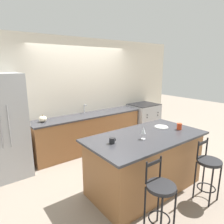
# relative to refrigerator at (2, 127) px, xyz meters

# --- Properties ---
(ground_plane) EXTENTS (18.00, 18.00, 0.00)m
(ground_plane) POSITION_rel_refrigerator_xyz_m (1.88, -0.26, -0.97)
(ground_plane) COLOR gray
(wall_back) EXTENTS (6.00, 0.07, 2.70)m
(wall_back) POSITION_rel_refrigerator_xyz_m (1.88, 0.38, 0.38)
(wall_back) COLOR beige
(wall_back) RESTS_ON ground_plane
(back_counter) EXTENTS (2.77, 0.62, 0.90)m
(back_counter) POSITION_rel_refrigerator_xyz_m (1.88, 0.09, -0.51)
(back_counter) COLOR #936038
(back_counter) RESTS_ON ground_plane
(sink_faucet) EXTENTS (0.02, 0.13, 0.22)m
(sink_faucet) POSITION_rel_refrigerator_xyz_m (1.88, 0.27, 0.07)
(sink_faucet) COLOR #ADAFB5
(sink_faucet) RESTS_ON back_counter
(kitchen_island) EXTENTS (2.00, 1.05, 0.95)m
(kitchen_island) POSITION_rel_refrigerator_xyz_m (1.81, -1.87, -0.49)
(kitchen_island) COLOR #936038
(kitchen_island) RESTS_ON ground_plane
(refrigerator) EXTENTS (0.82, 0.75, 1.93)m
(refrigerator) POSITION_rel_refrigerator_xyz_m (0.00, 0.00, 0.00)
(refrigerator) COLOR #ADAFB5
(refrigerator) RESTS_ON ground_plane
(oven_range) EXTENTS (0.80, 0.71, 0.95)m
(oven_range) POSITION_rel_refrigerator_xyz_m (3.70, 0.01, -0.49)
(oven_range) COLOR #ADAFB5
(oven_range) RESTS_ON ground_plane
(bar_stool_near) EXTENTS (0.36, 0.36, 0.96)m
(bar_stool_near) POSITION_rel_refrigerator_xyz_m (1.27, -2.64, -0.43)
(bar_stool_near) COLOR black
(bar_stool_near) RESTS_ON ground_plane
(bar_stool_far) EXTENTS (0.36, 0.36, 0.96)m
(bar_stool_far) POSITION_rel_refrigerator_xyz_m (2.36, -2.67, -0.43)
(bar_stool_far) COLOR black
(bar_stool_far) RESTS_ON ground_plane
(dinner_plate) EXTENTS (0.25, 0.25, 0.02)m
(dinner_plate) POSITION_rel_refrigerator_xyz_m (2.36, -1.74, -0.01)
(dinner_plate) COLOR white
(dinner_plate) RESTS_ON kitchen_island
(wine_glass) EXTENTS (0.07, 0.07, 0.19)m
(wine_glass) POSITION_rel_refrigerator_xyz_m (1.66, -1.95, 0.12)
(wine_glass) COLOR white
(wine_glass) RESTS_ON kitchen_island
(coffee_mug) EXTENTS (0.11, 0.08, 0.09)m
(coffee_mug) POSITION_rel_refrigerator_xyz_m (1.17, -1.81, 0.03)
(coffee_mug) COLOR #232326
(coffee_mug) RESTS_ON kitchen_island
(tumbler_cup) EXTENTS (0.09, 0.09, 0.11)m
(tumbler_cup) POSITION_rel_refrigerator_xyz_m (2.51, -2.01, 0.04)
(tumbler_cup) COLOR red
(tumbler_cup) RESTS_ON kitchen_island
(pumpkin_decoration) EXTENTS (0.17, 0.17, 0.15)m
(pumpkin_decoration) POSITION_rel_refrigerator_xyz_m (0.79, 0.11, -0.00)
(pumpkin_decoration) COLOR beige
(pumpkin_decoration) RESTS_ON back_counter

